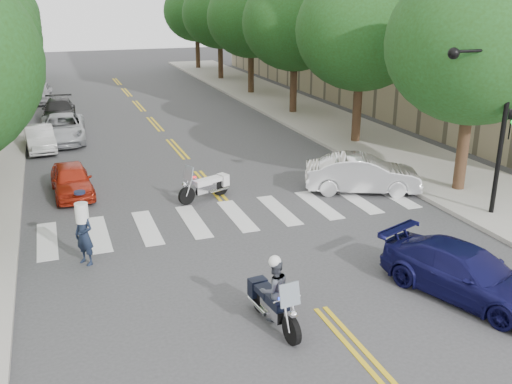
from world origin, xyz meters
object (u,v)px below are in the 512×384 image
convertible (362,174)px  sedan_blue (465,273)px  motorcycle_parked (208,186)px  officer_standing (84,235)px  motorcycle_police (273,294)px

convertible → sedan_blue: convertible is taller
motorcycle_parked → sedan_blue: motorcycle_parked is taller
motorcycle_parked → sedan_blue: 10.10m
officer_standing → sedan_blue: (8.82, -5.13, -0.24)m
motorcycle_parked → officer_standing: bearing=109.4°
motorcycle_parked → convertible: (5.77, -1.28, 0.22)m
motorcycle_police → convertible: motorcycle_police is taller
officer_standing → motorcycle_police: bearing=2.4°
motorcycle_parked → officer_standing: officer_standing is taller
motorcycle_parked → officer_standing: size_ratio=1.20×
motorcycle_police → motorcycle_parked: 8.86m
officer_standing → sedan_blue: bearing=23.2°
motorcycle_parked → convertible: size_ratio=0.49×
motorcycle_police → sedan_blue: bearing=168.9°
officer_standing → convertible: officer_standing is taller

